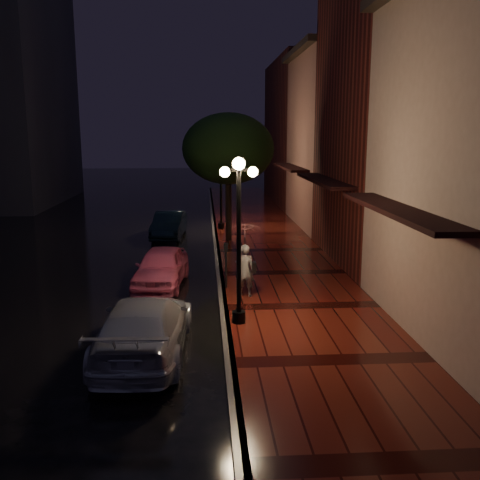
% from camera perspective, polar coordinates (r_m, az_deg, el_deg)
% --- Properties ---
extents(ground, '(120.00, 120.00, 0.00)m').
position_cam_1_polar(ground, '(19.04, -2.17, -4.03)').
color(ground, black).
rests_on(ground, ground).
extents(sidewalk, '(4.50, 60.00, 0.15)m').
position_cam_1_polar(sidewalk, '(19.21, 4.57, -3.68)').
color(sidewalk, '#4E120D').
rests_on(sidewalk, ground).
extents(curb, '(0.25, 60.00, 0.15)m').
position_cam_1_polar(curb, '(19.02, -2.17, -3.81)').
color(curb, '#595451').
rests_on(curb, ground).
extents(storefront_mid, '(5.00, 8.00, 11.00)m').
position_cam_1_polar(storefront_mid, '(21.70, 16.80, 12.08)').
color(storefront_mid, '#511914').
rests_on(storefront_mid, ground).
extents(storefront_far, '(5.00, 8.00, 9.00)m').
position_cam_1_polar(storefront_far, '(29.33, 11.16, 10.09)').
color(storefront_far, '#8C5951').
rests_on(storefront_far, ground).
extents(storefront_extra, '(5.00, 12.00, 10.00)m').
position_cam_1_polar(storefront_extra, '(39.08, 7.36, 11.22)').
color(storefront_extra, '#511914').
rests_on(storefront_extra, ground).
extents(streetlamp_near, '(0.96, 0.36, 4.31)m').
position_cam_1_polar(streetlamp_near, '(13.60, -0.13, 0.97)').
color(streetlamp_near, black).
rests_on(streetlamp_near, sidewalk).
extents(streetlamp_far, '(0.96, 0.36, 4.31)m').
position_cam_1_polar(streetlamp_far, '(27.47, -2.05, 6.25)').
color(streetlamp_far, black).
rests_on(streetlamp_far, sidewalk).
extents(street_tree, '(4.16, 4.16, 5.80)m').
position_cam_1_polar(street_tree, '(24.38, -1.23, 9.47)').
color(street_tree, black).
rests_on(street_tree, sidewalk).
extents(pink_car, '(1.92, 3.93, 1.29)m').
position_cam_1_polar(pink_car, '(18.08, -8.40, -2.87)').
color(pink_car, '#ED618B').
rests_on(pink_car, ground).
extents(navy_car, '(1.68, 3.98, 1.28)m').
position_cam_1_polar(navy_car, '(26.33, -7.56, 1.63)').
color(navy_car, black).
rests_on(navy_car, ground).
extents(silver_car, '(2.16, 4.86, 1.38)m').
position_cam_1_polar(silver_car, '(12.58, -10.17, -9.12)').
color(silver_car, '#B8B9C1').
rests_on(silver_car, ground).
extents(woman_with_umbrella, '(0.94, 0.96, 2.26)m').
position_cam_1_polar(woman_with_umbrella, '(16.07, 0.54, -0.89)').
color(woman_with_umbrella, silver).
rests_on(woman_with_umbrella, sidewalk).
extents(parking_meter, '(0.14, 0.11, 1.47)m').
position_cam_1_polar(parking_meter, '(17.06, -1.51, -2.24)').
color(parking_meter, black).
rests_on(parking_meter, sidewalk).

